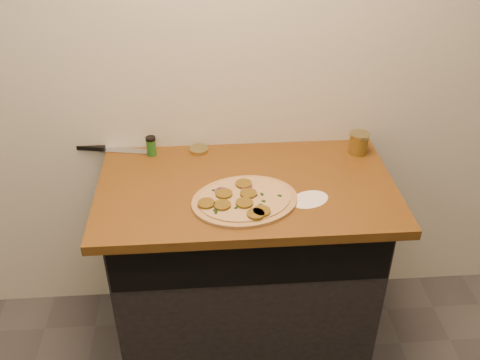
{
  "coord_description": "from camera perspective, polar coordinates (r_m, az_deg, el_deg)",
  "views": [
    {
      "loc": [
        -0.16,
        -0.37,
        2.1
      ],
      "look_at": [
        -0.03,
        1.37,
        0.95
      ],
      "focal_mm": 40.0,
      "sensor_mm": 36.0,
      "label": 1
    }
  ],
  "objects": [
    {
      "name": "salsa_jar",
      "position": [
        2.4,
        12.54,
        3.89
      ],
      "size": [
        0.09,
        0.09,
        0.1
      ],
      "color": "#9F2B0F",
      "rests_on": "countertop"
    },
    {
      "name": "pizza",
      "position": [
        2.05,
        0.42,
        -2.14
      ],
      "size": [
        0.48,
        0.48,
        0.03
      ],
      "color": "tan",
      "rests_on": "countertop"
    },
    {
      "name": "countertop",
      "position": [
        2.17,
        0.67,
        -0.85
      ],
      "size": [
        1.2,
        0.7,
        0.04
      ],
      "primitive_type": "cube",
      "color": "brown",
      "rests_on": "cabinet"
    },
    {
      "name": "chefs_knife",
      "position": [
        2.45,
        -13.99,
        3.22
      ],
      "size": [
        0.33,
        0.09,
        0.02
      ],
      "color": "#B7BAC1",
      "rests_on": "countertop"
    },
    {
      "name": "spice_shaker",
      "position": [
        2.36,
        -9.45,
        3.6
      ],
      "size": [
        0.04,
        0.04,
        0.09
      ],
      "color": "#256820",
      "rests_on": "countertop"
    },
    {
      "name": "room_shell",
      "position": [
        0.56,
        13.58,
        -13.04
      ],
      "size": [
        4.02,
        3.52,
        2.71
      ],
      "color": "beige",
      "rests_on": "ground"
    },
    {
      "name": "cabinet",
      "position": [
        2.47,
        0.54,
        -9.13
      ],
      "size": [
        1.1,
        0.6,
        0.86
      ],
      "primitive_type": "cube",
      "color": "black",
      "rests_on": "ground"
    },
    {
      "name": "flour_spill",
      "position": [
        2.08,
        7.42,
        -2.07
      ],
      "size": [
        0.21,
        0.21,
        0.0
      ],
      "primitive_type": "cylinder",
      "rotation": [
        0.0,
        0.0,
        0.43
      ],
      "color": "white",
      "rests_on": "countertop"
    },
    {
      "name": "mason_jar_lid",
      "position": [
        2.38,
        -4.41,
        3.23
      ],
      "size": [
        0.09,
        0.09,
        0.02
      ],
      "primitive_type": "cylinder",
      "rotation": [
        0.0,
        0.0,
        -0.12
      ],
      "color": "tan",
      "rests_on": "countertop"
    }
  ]
}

